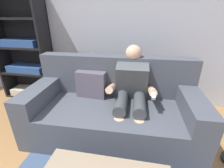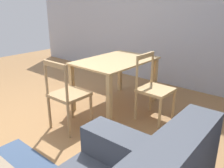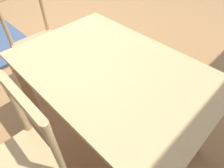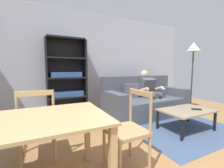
# 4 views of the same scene
# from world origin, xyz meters

# --- Properties ---
(ground_plane) EXTENTS (8.33, 8.33, 0.00)m
(ground_plane) POSITION_xyz_m (0.00, 0.00, 0.00)
(ground_plane) COLOR #9E7042
(wall_side) EXTENTS (0.12, 6.33, 2.69)m
(wall_side) POSITION_xyz_m (-3.02, 0.00, 1.34)
(wall_side) COLOR #ABB0BE
(wall_side) RESTS_ON ground_plane
(dining_table) EXTENTS (1.23, 0.83, 0.74)m
(dining_table) POSITION_xyz_m (-1.51, 0.58, 0.62)
(dining_table) COLOR tan
(dining_table) RESTS_ON ground_plane
(dining_chair_near_wall) EXTENTS (0.42, 0.42, 0.91)m
(dining_chair_near_wall) POSITION_xyz_m (-1.51, 1.26, 0.44)
(dining_chair_near_wall) COLOR tan
(dining_chair_near_wall) RESTS_ON ground_plane
(dining_chair_facing_couch) EXTENTS (0.43, 0.43, 0.92)m
(dining_chair_facing_couch) POSITION_xyz_m (-0.56, 0.58, 0.46)
(dining_chair_facing_couch) COLOR tan
(dining_chair_facing_couch) RESTS_ON ground_plane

